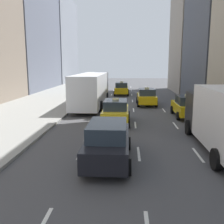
{
  "coord_description": "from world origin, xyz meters",
  "views": [
    {
      "loc": [
        2.04,
        1.95,
        4.26
      ],
      "look_at": [
        1.21,
        15.73,
        1.7
      ],
      "focal_mm": 42.0,
      "sensor_mm": 36.0,
      "label": 1
    }
  ],
  "objects_px": {
    "taxi_lead": "(116,111)",
    "taxi_fourth": "(147,97)",
    "taxi_third": "(187,106)",
    "city_bus": "(91,89)",
    "sedan_black_near": "(108,141)",
    "taxi_second": "(122,89)"
  },
  "relations": [
    {
      "from": "taxi_second",
      "to": "taxi_lead",
      "type": "bearing_deg",
      "value": -90.0
    },
    {
      "from": "taxi_lead",
      "to": "city_bus",
      "type": "bearing_deg",
      "value": 110.04
    },
    {
      "from": "taxi_third",
      "to": "taxi_fourth",
      "type": "bearing_deg",
      "value": 115.05
    },
    {
      "from": "taxi_fourth",
      "to": "taxi_lead",
      "type": "bearing_deg",
      "value": -107.94
    },
    {
      "from": "city_bus",
      "to": "taxi_third",
      "type": "bearing_deg",
      "value": -30.98
    },
    {
      "from": "taxi_third",
      "to": "taxi_second",
      "type": "bearing_deg",
      "value": 110.7
    },
    {
      "from": "taxi_fourth",
      "to": "city_bus",
      "type": "height_order",
      "value": "city_bus"
    },
    {
      "from": "taxi_lead",
      "to": "taxi_fourth",
      "type": "bearing_deg",
      "value": 72.06
    },
    {
      "from": "city_bus",
      "to": "taxi_fourth",
      "type": "bearing_deg",
      "value": 9.53
    },
    {
      "from": "taxi_third",
      "to": "city_bus",
      "type": "height_order",
      "value": "city_bus"
    },
    {
      "from": "sedan_black_near",
      "to": "city_bus",
      "type": "distance_m",
      "value": 15.46
    },
    {
      "from": "taxi_lead",
      "to": "taxi_third",
      "type": "distance_m",
      "value": 6.2
    },
    {
      "from": "taxi_fourth",
      "to": "city_bus",
      "type": "relative_size",
      "value": 0.38
    },
    {
      "from": "sedan_black_near",
      "to": "taxi_second",
      "type": "bearing_deg",
      "value": 90.0
    },
    {
      "from": "taxi_fourth",
      "to": "sedan_black_near",
      "type": "distance_m",
      "value": 16.36
    },
    {
      "from": "taxi_second",
      "to": "city_bus",
      "type": "distance_m",
      "value": 10.2
    },
    {
      "from": "taxi_fourth",
      "to": "city_bus",
      "type": "bearing_deg",
      "value": -170.47
    },
    {
      "from": "taxi_lead",
      "to": "taxi_second",
      "type": "xyz_separation_m",
      "value": [
        0.0,
        17.48,
        0.0
      ]
    },
    {
      "from": "taxi_second",
      "to": "taxi_third",
      "type": "xyz_separation_m",
      "value": [
        5.6,
        -14.82,
        0.0
      ]
    },
    {
      "from": "taxi_fourth",
      "to": "city_bus",
      "type": "xyz_separation_m",
      "value": [
        -5.61,
        -0.94,
        0.91
      ]
    },
    {
      "from": "sedan_black_near",
      "to": "city_bus",
      "type": "xyz_separation_m",
      "value": [
        -2.81,
        15.17,
        0.87
      ]
    },
    {
      "from": "taxi_third",
      "to": "sedan_black_near",
      "type": "xyz_separation_m",
      "value": [
        -5.6,
        -10.12,
        0.03
      ]
    }
  ]
}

